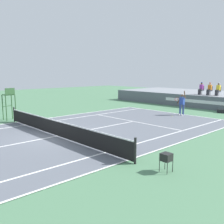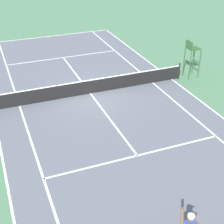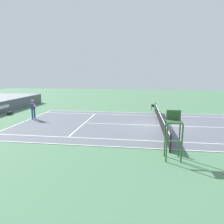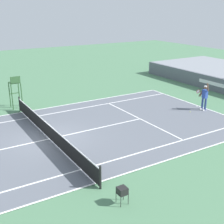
{
  "view_description": "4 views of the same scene",
  "coord_description": "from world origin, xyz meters",
  "px_view_note": "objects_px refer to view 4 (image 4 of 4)",
  "views": [
    {
      "loc": [
        12.37,
        -7.21,
        3.58
      ],
      "look_at": [
        0.25,
        4.04,
        1.0
      ],
      "focal_mm": 40.73,
      "sensor_mm": 36.0,
      "label": 1
    },
    {
      "loc": [
        5.37,
        16.97,
        9.0
      ],
      "look_at": [
        0.25,
        4.04,
        1.0
      ],
      "focal_mm": 54.24,
      "sensor_mm": 36.0,
      "label": 2
    },
    {
      "loc": [
        -16.85,
        1.63,
        4.21
      ],
      "look_at": [
        0.25,
        4.04,
        1.0
      ],
      "focal_mm": 33.1,
      "sensor_mm": 36.0,
      "label": 3
    },
    {
      "loc": [
        15.71,
        -5.4,
        7.19
      ],
      "look_at": [
        0.25,
        4.04,
        1.0
      ],
      "focal_mm": 49.64,
      "sensor_mm": 36.0,
      "label": 4
    }
  ],
  "objects_px": {
    "tennis_ball": "(190,112)",
    "umpire_chair": "(15,88)",
    "ball_hopper": "(122,190)",
    "tennis_player": "(204,97)"
  },
  "relations": [
    {
      "from": "tennis_ball",
      "to": "umpire_chair",
      "type": "distance_m",
      "value": 12.83
    },
    {
      "from": "tennis_player",
      "to": "umpire_chair",
      "type": "xyz_separation_m",
      "value": [
        -7.58,
        -11.52,
        0.56
      ]
    },
    {
      "from": "umpire_chair",
      "to": "ball_hopper",
      "type": "relative_size",
      "value": 3.49
    },
    {
      "from": "tennis_player",
      "to": "tennis_ball",
      "type": "height_order",
      "value": "tennis_player"
    },
    {
      "from": "umpire_chair",
      "to": "tennis_ball",
      "type": "bearing_deg",
      "value": 54.01
    },
    {
      "from": "umpire_chair",
      "to": "ball_hopper",
      "type": "xyz_separation_m",
      "value": [
        14.01,
        0.22,
        -0.98
      ]
    },
    {
      "from": "tennis_ball",
      "to": "ball_hopper",
      "type": "distance_m",
      "value": 12.03
    },
    {
      "from": "tennis_ball",
      "to": "umpire_chair",
      "type": "height_order",
      "value": "umpire_chair"
    },
    {
      "from": "tennis_ball",
      "to": "umpire_chair",
      "type": "bearing_deg",
      "value": -125.99
    },
    {
      "from": "tennis_ball",
      "to": "ball_hopper",
      "type": "bearing_deg",
      "value": -57.11
    }
  ]
}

